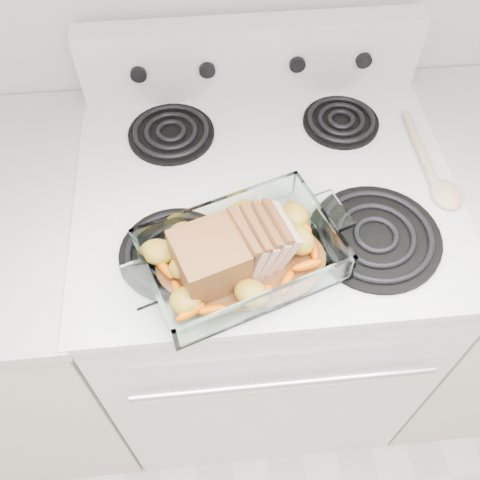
{
  "coord_description": "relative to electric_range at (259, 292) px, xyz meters",
  "views": [
    {
      "loc": [
        -0.12,
        0.93,
        1.76
      ],
      "look_at": [
        -0.07,
        1.48,
        0.99
      ],
      "focal_mm": 40.0,
      "sensor_mm": 36.0,
      "label": 1
    }
  ],
  "objects": [
    {
      "name": "roast_vegetables",
      "position": [
        -0.07,
        -0.16,
        0.49
      ],
      "size": [
        0.35,
        0.19,
        0.04
      ],
      "rotation": [
        0.0,
        0.0,
        -0.06
      ],
      "color": "#F75A00",
      "rests_on": "baking_dish"
    },
    {
      "name": "wooden_spoon",
      "position": [
        0.35,
        -0.02,
        0.46
      ],
      "size": [
        0.06,
        0.28,
        0.02
      ],
      "rotation": [
        0.0,
        0.0,
        -0.0
      ],
      "color": "beige",
      "rests_on": "electric_range"
    },
    {
      "name": "baking_dish",
      "position": [
        -0.07,
        -0.2,
        0.48
      ],
      "size": [
        0.34,
        0.22,
        0.07
      ],
      "rotation": [
        0.0,
        0.0,
        0.33
      ],
      "color": "white",
      "rests_on": "electric_range"
    },
    {
      "name": "pork_roast",
      "position": [
        -0.1,
        -0.2,
        0.51
      ],
      "size": [
        0.21,
        0.11,
        0.09
      ],
      "rotation": [
        0.0,
        0.0,
        0.15
      ],
      "color": "brown",
      "rests_on": "baking_dish"
    },
    {
      "name": "electric_range",
      "position": [
        0.0,
        0.0,
        0.0
      ],
      "size": [
        0.78,
        0.7,
        1.12
      ],
      "color": "silver",
      "rests_on": "ground"
    },
    {
      "name": "counter_left",
      "position": [
        -0.67,
        -0.0,
        -0.02
      ],
      "size": [
        0.58,
        0.68,
        0.93
      ],
      "color": "beige",
      "rests_on": "ground"
    }
  ]
}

